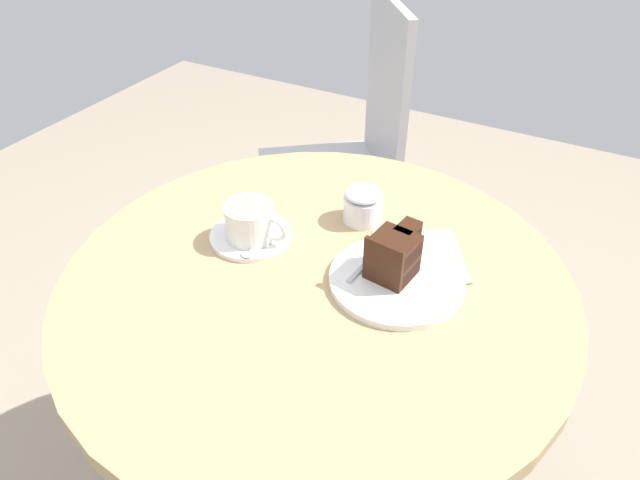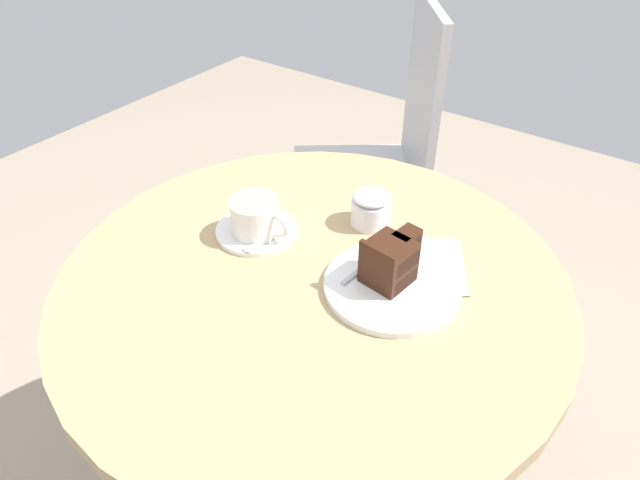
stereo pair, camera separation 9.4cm
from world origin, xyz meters
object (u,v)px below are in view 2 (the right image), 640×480
at_px(cake_plate, 392,286).
at_px(saucer, 256,230).
at_px(coffee_cup, 256,216).
at_px(cafe_chair, 389,144).
at_px(teaspoon, 260,242).
at_px(fork, 378,256).
at_px(napkin, 421,266).
at_px(cake_slice, 391,260).
at_px(sugar_pot, 372,208).

bearing_deg(cake_plate, saucer, -177.72).
xyz_separation_m(coffee_cup, cafe_chair, (-0.14, 0.74, -0.23)).
distance_m(saucer, teaspoon, 0.04).
height_order(coffee_cup, cake_plate, coffee_cup).
height_order(saucer, cafe_chair, cafe_chair).
relative_size(saucer, cafe_chair, 0.15).
distance_m(fork, cafe_chair, 0.80).
relative_size(saucer, cake_plate, 0.67).
relative_size(saucer, napkin, 0.70).
bearing_deg(cake_plate, cake_slice, 142.94).
xyz_separation_m(saucer, teaspoon, (0.03, -0.03, 0.01)).
distance_m(cake_plate, fork, 0.07).
bearing_deg(sugar_pot, cake_plate, -47.78).
xyz_separation_m(teaspoon, fork, (0.19, 0.08, 0.00)).
relative_size(cake_plate, cake_slice, 2.08).
height_order(cake_plate, cafe_chair, cafe_chair).
bearing_deg(cafe_chair, napkin, -4.65).
bearing_deg(napkin, cafe_chair, 122.86).
bearing_deg(cake_plate, napkin, 80.92).
distance_m(coffee_cup, teaspoon, 0.05).
bearing_deg(sugar_pot, teaspoon, -125.12).
bearing_deg(teaspoon, cafe_chair, -159.92).
relative_size(teaspoon, cake_plate, 0.47).
distance_m(saucer, cake_slice, 0.27).
height_order(teaspoon, sugar_pot, sugar_pot).
height_order(fork, sugar_pot, sugar_pot).
xyz_separation_m(teaspoon, cake_slice, (0.23, 0.05, 0.04)).
relative_size(coffee_cup, cake_slice, 1.12).
bearing_deg(coffee_cup, fork, 15.05).
xyz_separation_m(cake_slice, napkin, (0.02, 0.07, -0.05)).
bearing_deg(cake_slice, teaspoon, -168.71).
relative_size(cake_slice, fork, 0.70).
bearing_deg(cake_plate, teaspoon, -170.90).
distance_m(teaspoon, napkin, 0.28).
bearing_deg(fork, cafe_chair, 33.39).
height_order(saucer, napkin, saucer).
height_order(teaspoon, napkin, teaspoon).
xyz_separation_m(teaspoon, sugar_pot, (0.12, 0.17, 0.02)).
height_order(coffee_cup, teaspoon, coffee_cup).
distance_m(coffee_cup, sugar_pot, 0.21).
relative_size(cake_plate, napkin, 1.04).
height_order(napkin, cafe_chair, cafe_chair).
bearing_deg(napkin, fork, -152.48).
bearing_deg(cafe_chair, teaspoon, -24.96).
distance_m(cake_slice, napkin, 0.08).
bearing_deg(saucer, cake_slice, 3.99).
distance_m(teaspoon, cafe_chair, 0.81).
height_order(saucer, coffee_cup, coffee_cup).
bearing_deg(cake_plate, cafe_chair, 119.40).
bearing_deg(sugar_pot, fork, -53.16).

